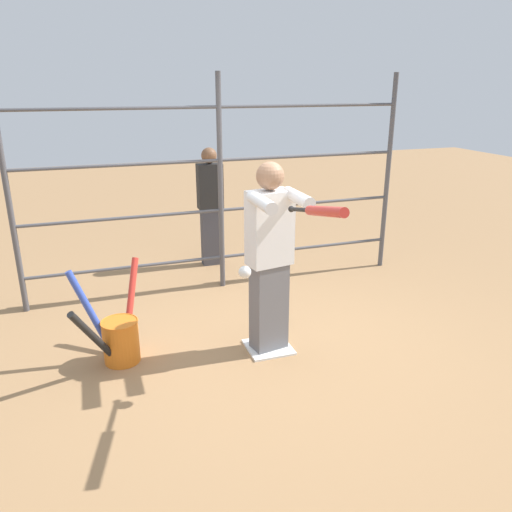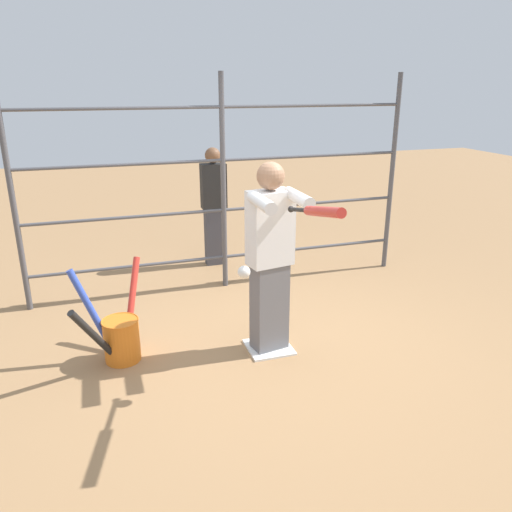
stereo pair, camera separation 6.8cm
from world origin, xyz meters
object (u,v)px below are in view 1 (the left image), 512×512
batter (270,254)px  bat_bucket (119,335)px  baseball_bat_swinging (321,211)px  softball_in_flight (245,272)px  bystander_behind_fence (210,205)px

batter → bat_bucket: (1.31, -0.25, -0.68)m
baseball_bat_swinging → batter: bearing=-91.2°
baseball_bat_swinging → bat_bucket: bearing=-43.6°
batter → baseball_bat_swinging: bearing=88.8°
batter → softball_in_flight: 0.62m
baseball_bat_swinging → bystander_behind_fence: size_ratio=0.58×
batter → bystander_behind_fence: (-0.07, -2.41, -0.12)m
baseball_bat_swinging → bystander_behind_fence: (-0.09, -3.39, -0.73)m
bystander_behind_fence → bat_bucket: bearing=57.6°
bystander_behind_fence → baseball_bat_swinging: bearing=88.5°
bat_bucket → baseball_bat_swinging: bearing=136.4°
baseball_bat_swinging → bystander_behind_fence: bearing=-91.5°
baseball_bat_swinging → softball_in_flight: bearing=-53.4°
batter → baseball_bat_swinging: batter is taller
baseball_bat_swinging → bat_bucket: 2.20m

